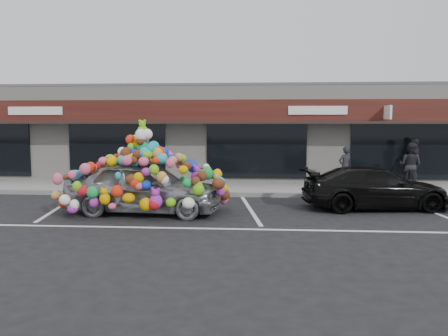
# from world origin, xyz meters

# --- Properties ---
(ground) EXTENTS (90.00, 90.00, 0.00)m
(ground) POSITION_xyz_m (0.00, 0.00, 0.00)
(ground) COLOR black
(ground) RESTS_ON ground
(shop_building) EXTENTS (24.00, 7.20, 4.31)m
(shop_building) POSITION_xyz_m (0.00, 8.44, 2.16)
(shop_building) COLOR beige
(shop_building) RESTS_ON ground
(sidewalk) EXTENTS (26.00, 3.00, 0.15)m
(sidewalk) POSITION_xyz_m (0.00, 4.00, 0.07)
(sidewalk) COLOR gray
(sidewalk) RESTS_ON ground
(kerb) EXTENTS (26.00, 0.18, 0.16)m
(kerb) POSITION_xyz_m (0.00, 2.50, 0.07)
(kerb) COLOR slate
(kerb) RESTS_ON ground
(parking_stripe_left) EXTENTS (0.73, 4.37, 0.01)m
(parking_stripe_left) POSITION_xyz_m (-3.20, 0.20, 0.00)
(parking_stripe_left) COLOR silver
(parking_stripe_left) RESTS_ON ground
(parking_stripe_mid) EXTENTS (0.73, 4.37, 0.01)m
(parking_stripe_mid) POSITION_xyz_m (2.80, 0.20, 0.00)
(parking_stripe_mid) COLOR silver
(parking_stripe_mid) RESTS_ON ground
(parking_stripe_right) EXTENTS (0.73, 4.37, 0.01)m
(parking_stripe_right) POSITION_xyz_m (8.20, 0.20, 0.00)
(parking_stripe_right) COLOR silver
(parking_stripe_right) RESTS_ON ground
(lane_line) EXTENTS (14.00, 0.12, 0.01)m
(lane_line) POSITION_xyz_m (2.00, -2.30, 0.00)
(lane_line) COLOR silver
(lane_line) RESTS_ON ground
(toy_car) EXTENTS (3.26, 4.93, 2.81)m
(toy_car) POSITION_xyz_m (-0.30, -0.53, 0.95)
(toy_car) COLOR gray
(toy_car) RESTS_ON ground
(black_sedan) EXTENTS (2.28, 4.61, 1.29)m
(black_sedan) POSITION_xyz_m (6.64, 0.63, 0.64)
(black_sedan) COLOR black
(black_sedan) RESTS_ON ground
(pedestrian_a) EXTENTS (0.69, 0.59, 1.59)m
(pedestrian_a) POSITION_xyz_m (6.44, 4.15, 0.94)
(pedestrian_a) COLOR black
(pedestrian_a) RESTS_ON sidewalk
(pedestrian_b) EXTENTS (1.07, 1.04, 1.74)m
(pedestrian_b) POSITION_xyz_m (8.90, 4.16, 1.02)
(pedestrian_b) COLOR black
(pedestrian_b) RESTS_ON sidewalk
(pedestrian_c) EXTENTS (1.17, 0.67, 1.88)m
(pedestrian_c) POSITION_xyz_m (9.33, 5.00, 1.09)
(pedestrian_c) COLOR black
(pedestrian_c) RESTS_ON sidewalk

